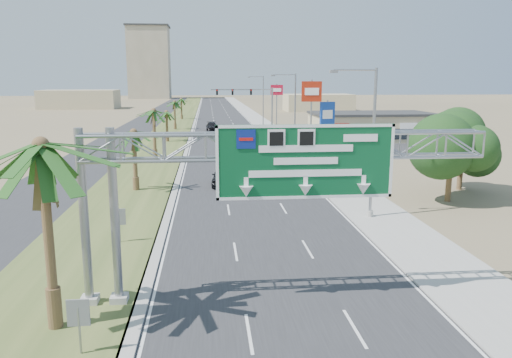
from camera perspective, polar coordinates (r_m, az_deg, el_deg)
The scene contains 30 objects.
road at distance 120.32m, azimuth -3.92°, elevation 6.84°, with size 12.00×300.00×0.02m, color #28282B.
sidewalk_right at distance 120.86m, azimuth 0.14°, elevation 6.90°, with size 4.00×300.00×0.10m, color #9E9B93.
median_grass at distance 120.45m, azimuth -8.71°, elevation 6.77°, with size 7.00×300.00×0.12m, color #415425.
opposing_road at distance 121.05m, azimuth -12.04°, elevation 6.65°, with size 8.00×300.00×0.02m, color #28282B.
sign_gantry at distance 20.23m, azimuth 1.12°, elevation 2.25°, with size 16.75×1.24×7.50m.
palm_near at distance 18.98m, azimuth -23.38°, elevation 3.40°, with size 5.70×5.70×8.35m.
palm_row_b at distance 42.59m, azimuth -13.81°, elevation 5.10°, with size 3.99×3.99×5.95m.
palm_row_c at distance 58.35m, azimuth -11.63°, elevation 7.53°, with size 3.99×3.99×6.75m.
palm_row_d at distance 76.32m, azimuth -10.19°, elevation 7.47°, with size 3.99×3.99×5.45m.
palm_row_e at distance 95.21m, azimuth -9.30°, elevation 8.62°, with size 3.99×3.99×6.15m.
palm_row_f at distance 120.16m, azimuth -8.54°, elevation 8.98°, with size 3.99×3.99×5.75m.
streetlight_near at distance 33.96m, azimuth 12.88°, elevation 3.31°, with size 3.27×0.44×10.00m.
streetlight_mid at distance 63.00m, azimuth 4.29°, elevation 7.10°, with size 3.27×0.44×10.00m.
streetlight_far at distance 98.61m, azimuth 0.71°, elevation 8.62°, with size 3.27×0.44×10.00m.
signal_mast at distance 82.46m, azimuth 0.45°, elevation 8.22°, with size 10.28×0.71×8.00m.
store_building at distance 80.38m, azimuth 12.98°, elevation 5.81°, with size 18.00×10.00×4.00m, color #CAB889.
oak_near at distance 40.62m, azimuth 21.47°, elevation 3.84°, with size 4.50×4.50×6.80m.
oak_far at distance 45.61m, azimuth 22.53°, elevation 3.59°, with size 3.50×3.50×5.60m.
median_signback_a at distance 18.26m, azimuth -19.62°, elevation -14.63°, with size 0.75×0.08×2.08m.
median_signback_b at distance 29.43m, azimuth -15.38°, elevation -4.47°, with size 0.75×0.08×2.08m.
tower_distant at distance 261.63m, azimuth -12.10°, elevation 12.83°, with size 20.00×16.00×35.00m, color gray.
building_distant_left at distance 175.06m, azimuth -19.49°, elevation 8.58°, with size 24.00×14.00×6.00m, color #CAB889.
building_distant_right at distance 153.74m, azimuth 7.11°, elevation 8.66°, with size 20.00×12.00×5.00m, color #CAB889.
car_left_lane at distance 44.51m, azimuth -3.75°, elevation 0.34°, with size 1.92×4.78×1.63m, color black.
car_mid_lane at distance 52.54m, azimuth -0.12°, elevation 1.91°, with size 1.46×4.18×1.38m, color #66090F.
car_right_lane at distance 87.40m, azimuth -1.94°, elevation 5.62°, with size 2.15×4.66×1.29m, color gray.
car_far at distance 93.31m, azimuth -5.09°, elevation 5.99°, with size 2.06×5.07×1.47m, color black.
pole_sign_red_near at distance 60.57m, azimuth 6.36°, elevation 9.38°, with size 2.41×0.46×9.27m.
pole_sign_blue at distance 61.57m, azimuth 8.15°, elevation 7.13°, with size 1.98×0.97×6.83m.
pole_sign_red_far at distance 90.47m, azimuth 2.38°, elevation 9.69°, with size 2.22×0.56×8.57m.
Camera 1 is at (-3.38, -9.92, 9.22)m, focal length 35.00 mm.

